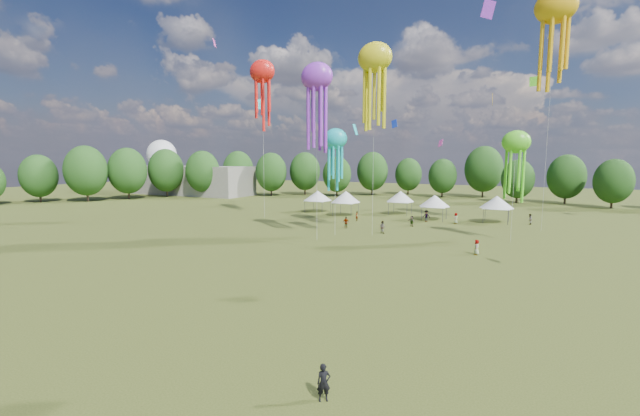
% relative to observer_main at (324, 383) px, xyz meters
% --- Properties ---
extents(ground, '(300.00, 300.00, 0.00)m').
position_rel_observer_main_xyz_m(ground, '(-7.42, 0.60, -0.80)').
color(ground, '#384416').
rests_on(ground, ground).
extents(observer_main, '(0.69, 0.65, 1.59)m').
position_rel_observer_main_xyz_m(observer_main, '(0.00, 0.00, 0.00)').
color(observer_main, black).
rests_on(observer_main, ground).
extents(spectator_near, '(1.02, 0.91, 1.72)m').
position_rel_observer_main_xyz_m(spectator_near, '(-9.77, 38.00, 0.06)').
color(spectator_near, gray).
rests_on(spectator_near, ground).
extents(spectators_far, '(25.72, 25.63, 1.88)m').
position_rel_observer_main_xyz_m(spectators_far, '(-4.82, 46.85, 0.05)').
color(spectators_far, gray).
rests_on(spectators_far, ground).
extents(festival_tents, '(36.39, 11.37, 4.43)m').
position_rel_observer_main_xyz_m(festival_tents, '(-13.06, 54.49, 2.45)').
color(festival_tents, '#47474C').
rests_on(festival_tents, ground).
extents(show_kites, '(46.84, 23.03, 32.23)m').
position_rel_observer_main_xyz_m(show_kites, '(-8.32, 41.21, 20.40)').
color(show_kites, purple).
rests_on(show_kites, ground).
extents(small_kites, '(72.08, 59.44, 46.83)m').
position_rel_observer_main_xyz_m(small_kites, '(-9.62, 43.76, 28.93)').
color(small_kites, purple).
rests_on(small_kites, ground).
extents(treeline, '(201.57, 95.24, 13.43)m').
position_rel_observer_main_xyz_m(treeline, '(-11.28, 63.11, 5.75)').
color(treeline, '#38281C').
rests_on(treeline, ground).
extents(hangar, '(40.00, 12.00, 8.00)m').
position_rel_observer_main_xyz_m(hangar, '(-79.42, 72.60, 3.20)').
color(hangar, gray).
rests_on(hangar, ground).
extents(radome, '(9.00, 9.00, 16.00)m').
position_rel_observer_main_xyz_m(radome, '(-95.42, 78.60, 9.19)').
color(radome, white).
rests_on(radome, ground).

